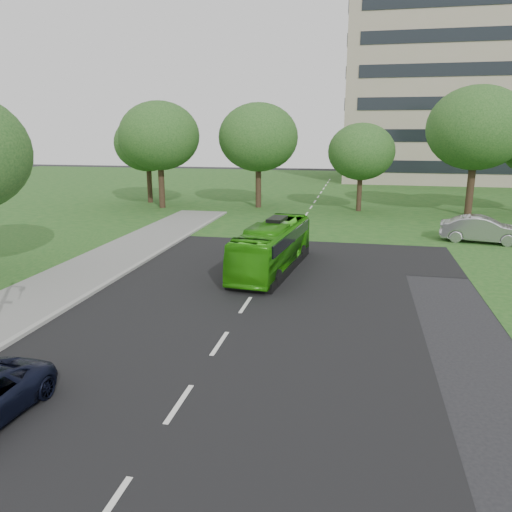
# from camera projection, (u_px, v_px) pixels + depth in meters

# --- Properties ---
(ground) EXTENTS (160.00, 160.00, 0.00)m
(ground) POSITION_uv_depth(u_px,v_px,m) (234.00, 323.00, 19.12)
(ground) COLOR black
(ground) RESTS_ON ground
(street_surfaces) EXTENTS (120.00, 120.00, 0.15)m
(street_surfaces) POSITION_uv_depth(u_px,v_px,m) (298.00, 220.00, 40.79)
(street_surfaces) COLOR black
(street_surfaces) RESTS_ON ground
(office_building) EXTENTS (40.10, 20.10, 25.00)m
(office_building) POSITION_uv_depth(u_px,v_px,m) (491.00, 91.00, 70.54)
(office_building) COLOR gray
(office_building) RESTS_ON ground
(tree_park_a) EXTENTS (7.38, 7.38, 9.81)m
(tree_park_a) POSITION_uv_depth(u_px,v_px,m) (159.00, 136.00, 45.82)
(tree_park_a) COLOR black
(tree_park_a) RESTS_ON ground
(tree_park_b) EXTENTS (7.37, 7.37, 9.66)m
(tree_park_b) POSITION_uv_depth(u_px,v_px,m) (258.00, 137.00, 46.06)
(tree_park_b) COLOR black
(tree_park_b) RESTS_ON ground
(tree_park_c) EXTENTS (5.89, 5.89, 7.82)m
(tree_park_c) POSITION_uv_depth(u_px,v_px,m) (361.00, 152.00, 44.20)
(tree_park_c) COLOR black
(tree_park_c) RESTS_ON ground
(tree_park_d) EXTENTS (8.19, 8.19, 10.83)m
(tree_park_d) POSITION_uv_depth(u_px,v_px,m) (477.00, 128.00, 41.50)
(tree_park_d) COLOR black
(tree_park_d) RESTS_ON ground
(tree_park_f) EXTENTS (6.51, 6.51, 8.69)m
(tree_park_f) POSITION_uv_depth(u_px,v_px,m) (147.00, 143.00, 49.46)
(tree_park_f) COLOR black
(tree_park_f) RESTS_ON ground
(bus) EXTENTS (3.01, 9.07, 2.48)m
(bus) POSITION_uv_depth(u_px,v_px,m) (272.00, 247.00, 26.06)
(bus) COLOR #2A920E
(bus) RESTS_ON ground
(sedan) EXTENTS (5.47, 2.71, 1.72)m
(sedan) POSITION_uv_depth(u_px,v_px,m) (482.00, 229.00, 32.59)
(sedan) COLOR #9D9DA1
(sedan) RESTS_ON ground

